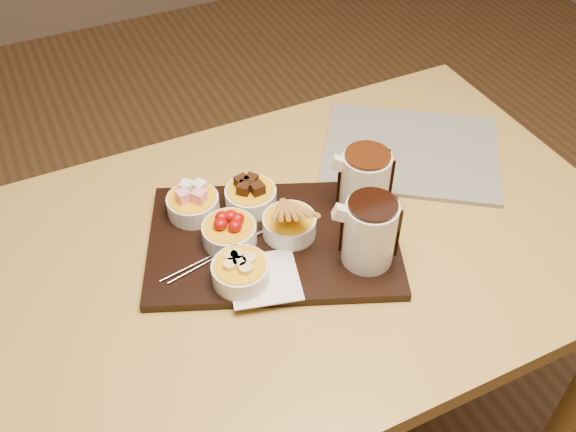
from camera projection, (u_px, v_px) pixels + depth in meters
name	position (u px, v px, depth m)	size (l,w,h in m)	color
ground	(303.00, 429.00, 1.74)	(5.00, 5.00, 0.00)	brown
dining_table	(308.00, 270.00, 1.28)	(1.20, 0.80, 0.75)	#B89544
serving_board	(273.00, 241.00, 1.19)	(0.46, 0.30, 0.02)	black
napkin	(264.00, 278.00, 1.11)	(0.12, 0.12, 0.00)	white
bowl_marshmallows	(193.00, 205.00, 1.22)	(0.10, 0.10, 0.04)	silver
bowl_cake	(251.00, 198.00, 1.24)	(0.10, 0.10, 0.04)	silver
bowl_strawberries	(230.00, 234.00, 1.17)	(0.10, 0.10, 0.04)	silver
bowl_biscotti	(289.00, 225.00, 1.18)	(0.10, 0.10, 0.04)	silver
bowl_bananas	(241.00, 273.00, 1.10)	(0.10, 0.10, 0.04)	silver
pitcher_dark_chocolate	(370.00, 233.00, 1.11)	(0.09, 0.09, 0.13)	silver
pitcher_milk_chocolate	(365.00, 183.00, 1.20)	(0.09, 0.09, 0.13)	silver
fondue_skewers	(224.00, 250.00, 1.16)	(0.26, 0.03, 0.01)	silver
newspaper	(411.00, 151.00, 1.39)	(0.37, 0.30, 0.01)	beige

